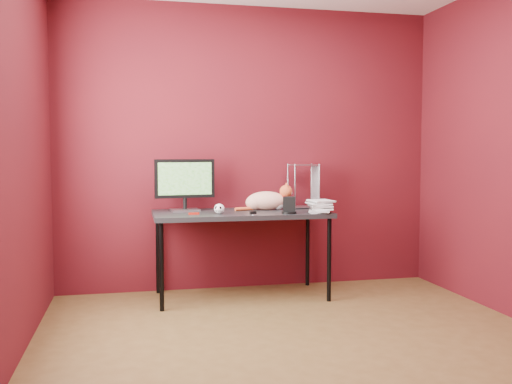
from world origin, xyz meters
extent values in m
cube|color=brown|center=(0.00, 0.00, 0.00)|extent=(3.50, 3.50, 0.01)
cube|color=#4C0E16|center=(0.00, 1.75, 1.30)|extent=(3.50, 0.02, 2.60)
cube|color=#4C0E16|center=(0.00, -1.75, 1.30)|extent=(3.50, 0.02, 2.60)
cube|color=#4C0E16|center=(-1.75, 0.00, 1.30)|extent=(0.02, 3.50, 2.60)
cube|color=black|center=(-0.15, 1.37, 0.73)|extent=(1.50, 0.70, 0.04)
cylinder|color=black|center=(-0.85, 1.07, 0.35)|extent=(0.04, 0.04, 0.71)
cylinder|color=black|center=(0.55, 1.07, 0.35)|extent=(0.04, 0.04, 0.71)
cylinder|color=black|center=(-0.85, 1.67, 0.35)|extent=(0.04, 0.04, 0.71)
cylinder|color=black|center=(0.55, 1.67, 0.35)|extent=(0.04, 0.04, 0.71)
cube|color=#A7A7AC|center=(-0.62, 1.50, 0.76)|extent=(0.26, 0.19, 0.02)
cylinder|color=black|center=(-0.62, 1.50, 0.82)|extent=(0.03, 0.03, 0.10)
cube|color=black|center=(-0.62, 1.50, 1.03)|extent=(0.52, 0.08, 0.34)
cube|color=#1A4F15|center=(-0.62, 1.50, 1.03)|extent=(0.46, 0.05, 0.28)
ellipsoid|color=#E25E2F|center=(0.10, 1.47, 0.83)|extent=(0.37, 0.23, 0.16)
ellipsoid|color=#E25E2F|center=(0.00, 1.49, 0.82)|extent=(0.19, 0.18, 0.13)
sphere|color=white|center=(0.20, 1.46, 0.81)|extent=(0.11, 0.11, 0.11)
sphere|color=#D15328|center=(0.27, 1.44, 0.91)|extent=(0.11, 0.11, 0.11)
cone|color=#D15328|center=(0.27, 1.42, 0.97)|extent=(0.04, 0.04, 0.05)
cone|color=#D15328|center=(0.28, 1.47, 0.97)|extent=(0.04, 0.04, 0.05)
cylinder|color=red|center=(0.26, 1.45, 0.87)|extent=(0.08, 0.08, 0.01)
cylinder|color=#D15328|center=(-0.10, 1.45, 0.77)|extent=(0.19, 0.08, 0.03)
ellipsoid|color=white|center=(-0.36, 1.22, 0.79)|extent=(0.09, 0.09, 0.08)
ellipsoid|color=black|center=(-0.38, 1.19, 0.80)|extent=(0.02, 0.02, 0.03)
ellipsoid|color=black|center=(-0.34, 1.19, 0.80)|extent=(0.02, 0.02, 0.03)
cube|color=black|center=(-0.36, 1.18, 0.78)|extent=(0.05, 0.02, 0.00)
cylinder|color=black|center=(0.21, 1.12, 0.76)|extent=(0.12, 0.12, 0.02)
cube|color=black|center=(0.21, 1.12, 0.83)|extent=(0.12, 0.12, 0.12)
imported|color=beige|center=(0.41, 1.18, 0.87)|extent=(0.25, 0.28, 0.24)
imported|color=beige|center=(0.41, 1.18, 1.11)|extent=(0.23, 0.27, 0.24)
imported|color=beige|center=(0.41, 1.18, 1.35)|extent=(0.21, 0.26, 0.24)
imported|color=beige|center=(0.41, 1.18, 1.59)|extent=(0.18, 0.24, 0.24)
imported|color=beige|center=(0.41, 1.18, 1.82)|extent=(0.20, 0.25, 0.24)
cylinder|color=#A7A7AC|center=(0.35, 1.47, 0.95)|extent=(0.01, 0.01, 0.41)
cylinder|color=#A7A7AC|center=(0.59, 1.47, 0.95)|extent=(0.01, 0.01, 0.41)
cylinder|color=#A7A7AC|center=(0.35, 1.66, 0.95)|extent=(0.01, 0.01, 0.41)
cylinder|color=#A7A7AC|center=(0.59, 1.66, 0.95)|extent=(0.01, 0.01, 0.41)
cube|color=#A7A7AC|center=(0.47, 1.56, 0.76)|extent=(0.25, 0.21, 0.01)
cube|color=#A7A7AC|center=(0.47, 1.56, 1.15)|extent=(0.25, 0.21, 0.01)
cube|color=#9A160B|center=(-0.57, 1.22, 0.76)|extent=(0.09, 0.03, 0.02)
cube|color=black|center=(-0.09, 1.16, 0.76)|extent=(0.06, 0.04, 0.02)
cylinder|color=#A7A7AC|center=(-0.10, 1.08, 0.75)|extent=(0.05, 0.05, 0.00)
camera|label=1|loc=(-1.08, -3.44, 1.26)|focal=40.00mm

